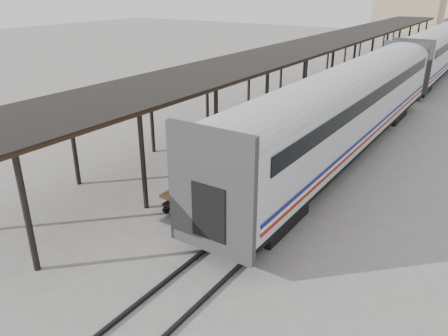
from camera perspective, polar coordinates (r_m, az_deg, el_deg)
name	(u,v)px	position (r m, az deg, el deg)	size (l,w,h in m)	color
ground	(203,197)	(18.55, -2.81, -3.82)	(160.00, 160.00, 0.00)	slate
train	(437,48)	(47.90, 26.06, 13.86)	(3.45, 76.01, 4.01)	silver
canopy	(336,40)	(39.84, 14.40, 15.93)	(4.90, 64.30, 4.15)	#422B19
rails	(432,76)	(48.48, 25.57, 10.83)	(1.54, 150.00, 0.12)	black
building_left	(408,14)	(97.50, 22.90, 18.01)	(12.00, 8.00, 6.00)	tan
baggage_cart	(191,192)	(17.52, -4.35, -3.17)	(1.32, 2.44, 0.86)	brown
suitcase_stack	(194,179)	(17.66, -3.97, -1.48)	(1.27, 1.10, 0.58)	#39393C
luggage_tug	(307,97)	(33.47, 10.83, 9.06)	(1.01, 1.51, 1.27)	maroon
porter	(185,177)	(16.51, -5.14, -1.12)	(0.56, 0.37, 1.55)	navy
pedestrian	(306,92)	(33.31, 10.68, 9.72)	(1.15, 0.48, 1.97)	black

